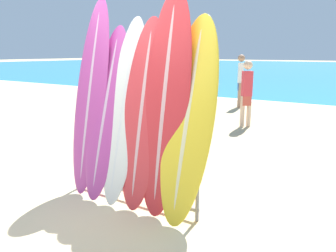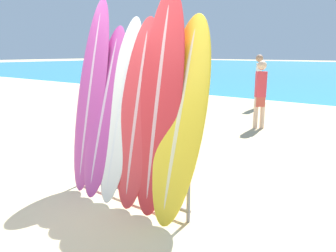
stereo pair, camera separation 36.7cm
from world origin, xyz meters
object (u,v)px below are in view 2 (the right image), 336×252
Objects in this scene: surfboard_rack at (128,167)px; surfboard_slot_2 at (121,110)px; surfboard_slot_4 at (159,104)px; person_near_water at (258,80)px; surfboard_slot_1 at (105,111)px; surfboard_slot_3 at (138,114)px; surfboard_slot_0 at (91,95)px; person_mid_beach at (260,92)px; surfboard_slot_5 at (181,119)px.

surfboard_slot_2 is at bearing 157.82° from surfboard_rack.
person_near_water is (-1.86, 7.41, -0.30)m from surfboard_slot_4.
surfboard_slot_1 is (-0.43, 0.05, 0.64)m from surfboard_rack.
surfboard_slot_3 is 0.33m from surfboard_slot_4.
surfboard_rack is 1.09m from surfboard_slot_0.
surfboard_slot_1 is 0.86× the size of surfboard_slot_4.
surfboard_slot_4 is 4.77m from person_mid_beach.
surfboard_slot_2 is (-0.16, 0.06, 0.69)m from surfboard_rack.
surfboard_slot_0 is 1.13× the size of surfboard_slot_5.
surfboard_slot_1 is 0.97× the size of surfboard_slot_3.
surfboard_slot_1 is at bearing 172.90° from surfboard_rack.
person_mid_beach is (0.17, 4.71, -0.19)m from surfboard_slot_1.
surfboard_slot_3 reaches higher than person_mid_beach.
surfboard_slot_2 is 0.30m from surfboard_slot_3.
surfboard_rack is at bearing -22.18° from surfboard_slot_2.
surfboard_rack is at bearing 164.76° from person_near_water.
surfboard_slot_1 is at bearing -179.79° from surfboard_slot_4.
person_near_water is at bearing 71.16° from person_mid_beach.
surfboard_slot_2 is (0.28, 0.01, 0.05)m from surfboard_slot_1.
surfboard_slot_3 is at bearing -2.33° from surfboard_slot_0.
surfboard_slot_2 is at bearing 175.42° from surfboard_slot_3.
surfboard_slot_0 is 1.15m from surfboard_slot_4.
person_mid_beach is at bearing 177.13° from person_near_water.
surfboard_slot_4 is at bearing 168.03° from person_near_water.
person_near_water is at bearing 97.59° from surfboard_slot_1.
surfboard_slot_0 reaches higher than surfboard_slot_3.
surfboard_slot_0 is 1.12× the size of surfboard_slot_2.
surfboard_rack is 7.62m from person_near_water.
surfboard_slot_1 is at bearing -134.08° from person_mid_beach.
surfboard_slot_3 is at bearing -4.58° from surfboard_slot_2.
surfboard_slot_2 is (0.56, -0.01, -0.13)m from surfboard_slot_0.
surfboard_slot_5 reaches higher than surfboard_slot_3.
person_near_water is 1.07× the size of person_mid_beach.
surfboard_slot_3 is 0.89× the size of surfboard_slot_4.
surfboard_slot_0 reaches higher than surfboard_slot_1.
surfboard_slot_4 is (0.30, 0.02, 0.14)m from surfboard_slot_3.
surfboard_slot_2 is 4.70m from person_mid_beach.
surfboard_slot_0 is 0.86m from surfboard_slot_3.
person_near_water is at bearing 104.06° from surfboard_slot_4.
surfboard_slot_3 reaches higher than person_near_water.
person_near_water is at bearing 106.20° from surfboard_slot_5.
surfboard_rack is 0.72× the size of surfboard_slot_4.
surfboard_slot_5 is (0.59, 0.02, 0.00)m from surfboard_slot_3.
surfboard_rack is 4.79m from person_mid_beach.
person_near_water is (-1.42, 7.47, 0.52)m from surfboard_rack.
surfboard_slot_4 reaches higher than person_mid_beach.
surfboard_slot_3 is 1.00× the size of surfboard_slot_5.
surfboard_slot_0 is 0.33m from surfboard_slot_1.
surfboard_slot_0 reaches higher than surfboard_slot_4.
surfboard_slot_2 reaches higher than person_mid_beach.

